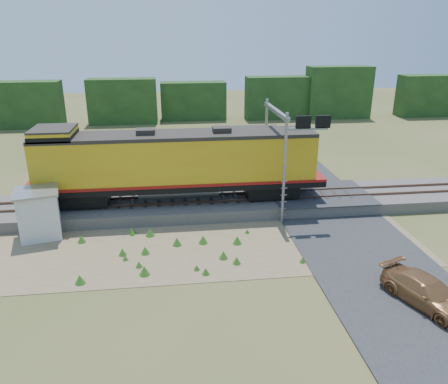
{
  "coord_description": "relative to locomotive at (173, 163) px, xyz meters",
  "views": [
    {
      "loc": [
        -3.49,
        -22.35,
        11.91
      ],
      "look_at": [
        -0.34,
        3.0,
        2.4
      ],
      "focal_mm": 35.0,
      "sensor_mm": 36.0,
      "label": 1
    }
  ],
  "objects": [
    {
      "name": "car",
      "position": [
        11.24,
        -12.54,
        -2.84
      ],
      "size": [
        3.32,
        4.88,
        1.31
      ],
      "primitive_type": "imported",
      "rotation": [
        0.0,
        0.0,
        0.36
      ],
      "color": "#A76F3E",
      "rests_on": "ground"
    },
    {
      "name": "road",
      "position": [
        10.4,
        -5.26,
        -3.41
      ],
      "size": [
        7.0,
        66.0,
        0.86
      ],
      "color": "#38383A",
      "rests_on": "ground"
    },
    {
      "name": "rails",
      "position": [
        3.4,
        -0.0,
        -2.62
      ],
      "size": [
        70.0,
        1.54,
        0.16
      ],
      "color": "brown",
      "rests_on": "ballast"
    },
    {
      "name": "ground",
      "position": [
        3.4,
        -6.0,
        -3.5
      ],
      "size": [
        140.0,
        140.0,
        0.0
      ],
      "primitive_type": "plane",
      "color": "#475123",
      "rests_on": "ground"
    },
    {
      "name": "weed_clumps",
      "position": [
        -0.1,
        -5.9,
        -3.5
      ],
      "size": [
        15.0,
        6.2,
        0.56
      ],
      "primitive_type": null,
      "color": "#34691E",
      "rests_on": "ground"
    },
    {
      "name": "dirt_shoulder",
      "position": [
        1.4,
        -5.5,
        -3.48
      ],
      "size": [
        26.0,
        8.0,
        0.03
      ],
      "primitive_type": "cube",
      "color": "#8C7754",
      "rests_on": "ground"
    },
    {
      "name": "locomotive",
      "position": [
        0.0,
        0.0,
        0.0
      ],
      "size": [
        19.95,
        3.04,
        5.15
      ],
      "color": "black",
      "rests_on": "rails"
    },
    {
      "name": "shed",
      "position": [
        -8.2,
        -2.89,
        -2.0
      ],
      "size": [
        3.01,
        3.01,
        2.97
      ],
      "rotation": [
        0.0,
        0.0,
        0.23
      ],
      "color": "silver",
      "rests_on": "ground"
    },
    {
      "name": "signal_gantry",
      "position": [
        7.3,
        -0.67,
        1.93
      ],
      "size": [
        2.88,
        6.2,
        7.26
      ],
      "color": "gray",
      "rests_on": "ground"
    },
    {
      "name": "ballast",
      "position": [
        3.4,
        -0.0,
        -3.1
      ],
      "size": [
        70.0,
        5.0,
        0.8
      ],
      "primitive_type": "cube",
      "color": "slate",
      "rests_on": "ground"
    },
    {
      "name": "tree_line_north",
      "position": [
        3.4,
        32.0,
        -0.43
      ],
      "size": [
        130.0,
        3.0,
        6.5
      ],
      "color": "#1D3714",
      "rests_on": "ground"
    }
  ]
}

